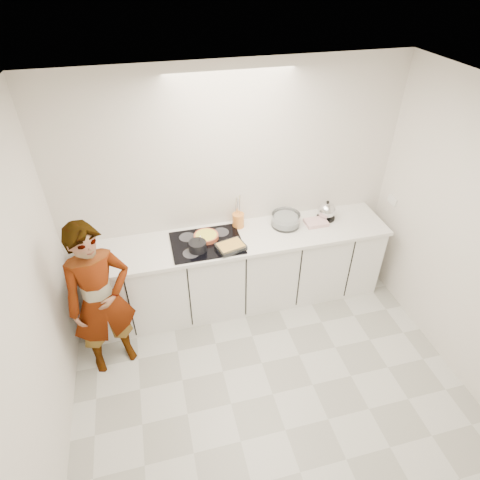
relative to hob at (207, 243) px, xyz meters
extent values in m
cube|color=beige|center=(0.35, -1.26, -0.92)|extent=(3.60, 3.20, 0.00)
cube|color=white|center=(0.35, -1.26, 1.68)|extent=(3.60, 3.20, 0.00)
cube|color=silver|center=(0.35, 0.34, 0.38)|extent=(3.60, 0.00, 2.60)
cube|color=silver|center=(-1.45, -1.26, 0.38)|extent=(0.00, 3.20, 2.60)
cube|color=white|center=(2.14, 0.07, 0.15)|extent=(0.02, 0.15, 0.09)
cube|color=white|center=(0.35, 0.02, -0.48)|extent=(3.20, 0.58, 0.87)
cube|color=white|center=(0.35, 0.02, -0.03)|extent=(3.24, 0.64, 0.04)
cube|color=black|center=(0.00, 0.00, 0.00)|extent=(0.72, 0.54, 0.01)
cylinder|color=#B75130|center=(0.01, 0.08, 0.03)|extent=(0.28, 0.28, 0.04)
cylinder|color=yellow|center=(0.01, 0.08, 0.04)|extent=(0.24, 0.24, 0.01)
cylinder|color=black|center=(-0.11, -0.11, 0.06)|extent=(0.21, 0.21, 0.10)
cylinder|color=silver|center=(-0.09, -0.09, 0.10)|extent=(0.04, 0.07, 0.15)
cube|color=silver|center=(0.22, -0.17, 0.03)|extent=(0.32, 0.26, 0.05)
cube|color=gold|center=(0.22, -0.17, 0.05)|extent=(0.28, 0.23, 0.02)
cylinder|color=silver|center=(0.89, 0.12, 0.06)|extent=(0.33, 0.33, 0.14)
cylinder|color=white|center=(0.89, 0.12, 0.04)|extent=(0.28, 0.28, 0.07)
cube|color=white|center=(1.23, 0.06, 0.01)|extent=(0.24, 0.18, 0.04)
cylinder|color=black|center=(1.37, 0.13, 0.00)|extent=(0.21, 0.21, 0.02)
sphere|color=silver|center=(1.37, 0.13, 0.10)|extent=(0.21, 0.21, 0.20)
sphere|color=black|center=(1.37, 0.13, 0.21)|extent=(0.04, 0.04, 0.03)
cylinder|color=orange|center=(0.39, 0.22, 0.07)|extent=(0.15, 0.15, 0.16)
imported|color=white|center=(-1.06, -0.49, -0.10)|extent=(0.69, 0.56, 1.63)
camera|label=1|loc=(-0.48, -3.27, 2.47)|focal=30.00mm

